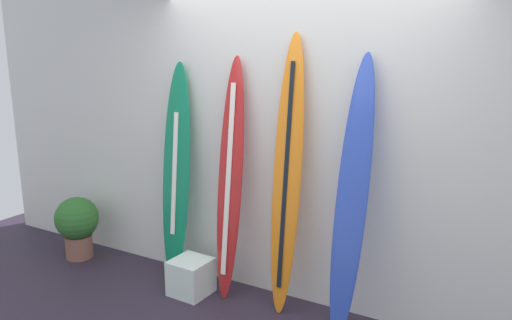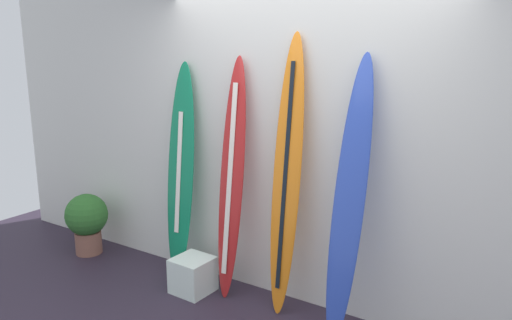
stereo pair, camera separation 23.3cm
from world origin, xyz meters
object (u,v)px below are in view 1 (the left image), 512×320
surfboard_crimson (230,180)px  display_block_left (191,277)px  surfboard_emerald (176,175)px  surfboard_cobalt (351,202)px  surfboard_sunset (287,177)px  potted_plant (77,223)px

surfboard_crimson → display_block_left: (-0.30, -0.19, -0.86)m
surfboard_emerald → surfboard_cobalt: bearing=-3.4°
surfboard_emerald → surfboard_crimson: bearing=-2.8°
surfboard_sunset → display_block_left: size_ratio=6.76×
potted_plant → surfboard_crimson: bearing=4.5°
surfboard_emerald → display_block_left: bearing=-35.9°
surfboard_crimson → display_block_left: surfboard_crimson is taller
surfboard_cobalt → surfboard_sunset: bearing=170.8°
surfboard_emerald → display_block_left: 0.90m
surfboard_crimson → surfboard_sunset: size_ratio=0.92×
display_block_left → potted_plant: bearing=178.1°
surfboard_sunset → potted_plant: size_ratio=3.51×
surfboard_cobalt → display_block_left: surfboard_cobalt is taller
potted_plant → display_block_left: bearing=-1.9°
surfboard_crimson → display_block_left: bearing=-147.9°
surfboard_emerald → potted_plant: size_ratio=3.13×
surfboard_crimson → surfboard_emerald: bearing=177.2°
surfboard_sunset → display_block_left: surfboard_sunset is taller
surfboard_emerald → surfboard_crimson: (0.59, -0.03, 0.04)m
surfboard_cobalt → display_block_left: 1.62m
surfboard_emerald → surfboard_sunset: size_ratio=0.89×
surfboard_cobalt → potted_plant: size_ratio=3.27×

